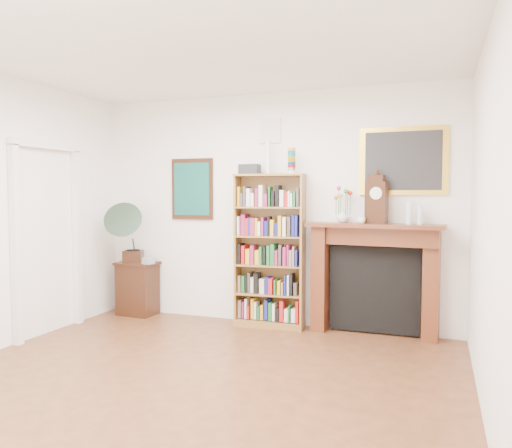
# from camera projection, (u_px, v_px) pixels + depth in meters

# --- Properties ---
(room) EXTENTS (4.51, 5.01, 2.81)m
(room) POSITION_uv_depth(u_px,v_px,m) (164.00, 219.00, 3.73)
(room) COLOR #4E2B17
(room) RESTS_ON ground
(door_casing) EXTENTS (0.08, 1.02, 2.17)m
(door_casing) POSITION_uv_depth(u_px,v_px,m) (48.00, 223.00, 5.62)
(door_casing) COLOR white
(door_casing) RESTS_ON left_wall
(teal_poster) EXTENTS (0.58, 0.04, 0.78)m
(teal_poster) POSITION_uv_depth(u_px,v_px,m) (192.00, 189.00, 6.40)
(teal_poster) COLOR black
(teal_poster) RESTS_ON back_wall
(small_picture) EXTENTS (0.26, 0.04, 0.30)m
(small_picture) POSITION_uv_depth(u_px,v_px,m) (270.00, 131.00, 6.00)
(small_picture) COLOR white
(small_picture) RESTS_ON back_wall
(gilt_painting) EXTENTS (0.95, 0.04, 0.75)m
(gilt_painting) POSITION_uv_depth(u_px,v_px,m) (403.00, 161.00, 5.49)
(gilt_painting) COLOR gold
(gilt_painting) RESTS_ON back_wall
(bookshelf) EXTENTS (0.86, 0.37, 2.10)m
(bookshelf) POSITION_uv_depth(u_px,v_px,m) (270.00, 242.00, 5.92)
(bookshelf) COLOR brown
(bookshelf) RESTS_ON floor
(side_cabinet) EXTENTS (0.53, 0.39, 0.70)m
(side_cabinet) POSITION_uv_depth(u_px,v_px,m) (138.00, 288.00, 6.55)
(side_cabinet) COLOR black
(side_cabinet) RESTS_ON floor
(fireplace) EXTENTS (1.52, 0.48, 1.26)m
(fireplace) POSITION_uv_depth(u_px,v_px,m) (374.00, 269.00, 5.58)
(fireplace) COLOR #4D1D12
(fireplace) RESTS_ON floor
(gramophone) EXTENTS (0.67, 0.73, 0.78)m
(gramophone) POSITION_uv_depth(u_px,v_px,m) (127.00, 229.00, 6.44)
(gramophone) COLOR black
(gramophone) RESTS_ON side_cabinet
(cd_stack) EXTENTS (0.14, 0.14, 0.08)m
(cd_stack) POSITION_uv_depth(u_px,v_px,m) (149.00, 261.00, 6.35)
(cd_stack) COLOR #B3B4C0
(cd_stack) RESTS_ON side_cabinet
(mantel_clock) EXTENTS (0.25, 0.17, 0.53)m
(mantel_clock) POSITION_uv_depth(u_px,v_px,m) (377.00, 200.00, 5.49)
(mantel_clock) COLOR black
(mantel_clock) RESTS_ON fireplace
(flower_vase) EXTENTS (0.17, 0.17, 0.15)m
(flower_vase) POSITION_uv_depth(u_px,v_px,m) (343.00, 216.00, 5.64)
(flower_vase) COLOR silver
(flower_vase) RESTS_ON fireplace
(teacup) EXTENTS (0.10, 0.10, 0.07)m
(teacup) POSITION_uv_depth(u_px,v_px,m) (361.00, 221.00, 5.48)
(teacup) COLOR white
(teacup) RESTS_ON fireplace
(bottle_left) EXTENTS (0.07, 0.07, 0.24)m
(bottle_left) POSITION_uv_depth(u_px,v_px,m) (409.00, 213.00, 5.35)
(bottle_left) COLOR silver
(bottle_left) RESTS_ON fireplace
(bottle_right) EXTENTS (0.06, 0.06, 0.20)m
(bottle_right) POSITION_uv_depth(u_px,v_px,m) (420.00, 215.00, 5.32)
(bottle_right) COLOR silver
(bottle_right) RESTS_ON fireplace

